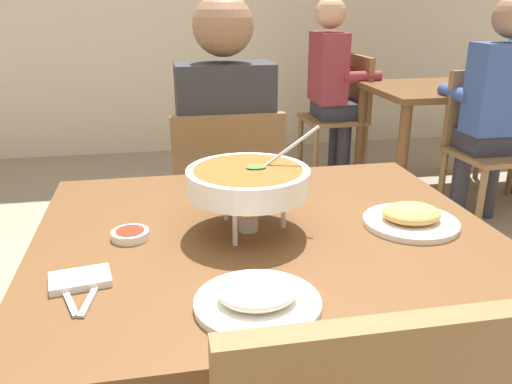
% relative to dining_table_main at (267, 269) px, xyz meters
% --- Properties ---
extents(dining_table_main, '(1.13, 0.99, 0.74)m').
position_rel_dining_table_main_xyz_m(dining_table_main, '(0.00, 0.00, 0.00)').
color(dining_table_main, brown).
rests_on(dining_table_main, ground_plane).
extents(chair_diner_main, '(0.44, 0.44, 0.90)m').
position_rel_dining_table_main_xyz_m(chair_diner_main, '(-0.00, 0.78, -0.13)').
color(chair_diner_main, brown).
rests_on(chair_diner_main, ground_plane).
extents(diner_main, '(0.40, 0.45, 1.31)m').
position_rel_dining_table_main_xyz_m(diner_main, '(0.00, 0.81, 0.11)').
color(diner_main, '#2D2D38').
rests_on(diner_main, ground_plane).
extents(curry_bowl, '(0.33, 0.30, 0.26)m').
position_rel_dining_table_main_xyz_m(curry_bowl, '(-0.05, 0.01, 0.24)').
color(curry_bowl, silver).
rests_on(curry_bowl, dining_table_main).
extents(rice_plate, '(0.24, 0.24, 0.06)m').
position_rel_dining_table_main_xyz_m(rice_plate, '(-0.09, -0.34, 0.13)').
color(rice_plate, white).
rests_on(rice_plate, dining_table_main).
extents(appetizer_plate, '(0.24, 0.24, 0.06)m').
position_rel_dining_table_main_xyz_m(appetizer_plate, '(0.37, -0.03, 0.13)').
color(appetizer_plate, white).
rests_on(appetizer_plate, dining_table_main).
extents(sauce_dish, '(0.09, 0.09, 0.02)m').
position_rel_dining_table_main_xyz_m(sauce_dish, '(-0.33, 0.02, 0.12)').
color(sauce_dish, white).
rests_on(sauce_dish, dining_table_main).
extents(napkin_folded, '(0.13, 0.10, 0.02)m').
position_rel_dining_table_main_xyz_m(napkin_folded, '(-0.43, -0.18, 0.12)').
color(napkin_folded, white).
rests_on(napkin_folded, dining_table_main).
extents(fork_utensil, '(0.07, 0.16, 0.01)m').
position_rel_dining_table_main_xyz_m(fork_utensil, '(-0.45, -0.23, 0.11)').
color(fork_utensil, silver).
rests_on(fork_utensil, dining_table_main).
extents(spoon_utensil, '(0.04, 0.17, 0.01)m').
position_rel_dining_table_main_xyz_m(spoon_utensil, '(-0.40, -0.23, 0.11)').
color(spoon_utensil, silver).
rests_on(spoon_utensil, dining_table_main).
extents(dining_table_far, '(1.00, 0.80, 0.74)m').
position_rel_dining_table_main_xyz_m(dining_table_far, '(1.66, 2.07, -0.02)').
color(dining_table_far, brown).
rests_on(dining_table_far, ground_plane).
extents(chair_bg_left, '(0.46, 0.46, 0.90)m').
position_rel_dining_table_main_xyz_m(chair_bg_left, '(1.66, 1.57, -0.13)').
color(chair_bg_left, brown).
rests_on(chair_bg_left, ground_plane).
extents(chair_bg_right, '(0.45, 0.45, 0.90)m').
position_rel_dining_table_main_xyz_m(chair_bg_right, '(1.15, 2.59, -0.13)').
color(chair_bg_right, brown).
rests_on(chair_bg_right, ground_plane).
extents(patron_bg_left, '(0.40, 0.45, 1.31)m').
position_rel_dining_table_main_xyz_m(patron_bg_left, '(1.64, 1.50, 0.11)').
color(patron_bg_left, '#2D2D38').
rests_on(patron_bg_left, ground_plane).
extents(patron_bg_right, '(0.45, 0.40, 1.31)m').
position_rel_dining_table_main_xyz_m(patron_bg_right, '(1.04, 2.58, 0.11)').
color(patron_bg_right, '#2D2D38').
rests_on(patron_bg_right, ground_plane).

